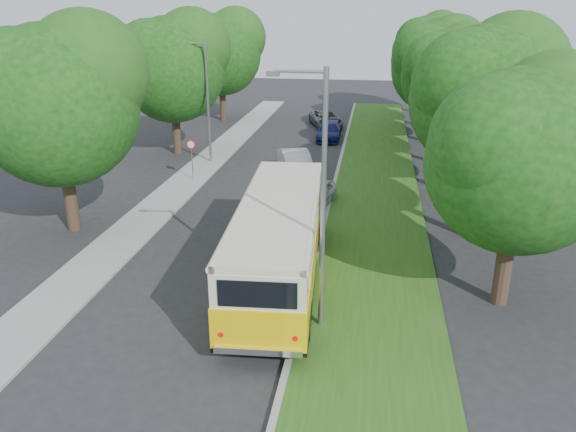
# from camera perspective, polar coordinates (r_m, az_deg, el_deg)

# --- Properties ---
(ground) EXTENTS (120.00, 120.00, 0.00)m
(ground) POSITION_cam_1_polar(r_m,az_deg,el_deg) (20.93, -7.87, -6.60)
(ground) COLOR #262628
(ground) RESTS_ON ground
(curb) EXTENTS (0.20, 70.00, 0.15)m
(curb) POSITION_cam_1_polar(r_m,az_deg,el_deg) (24.74, 3.41, -1.82)
(curb) COLOR gray
(curb) RESTS_ON ground
(grass_verge) EXTENTS (4.50, 70.00, 0.13)m
(grass_verge) POSITION_cam_1_polar(r_m,az_deg,el_deg) (24.66, 8.86, -2.14)
(grass_verge) COLOR #265516
(grass_verge) RESTS_ON ground
(sidewalk) EXTENTS (2.20, 70.00, 0.12)m
(sidewalk) POSITION_cam_1_polar(r_m,az_deg,el_deg) (26.77, -14.78, -0.74)
(sidewalk) COLOR gray
(sidewalk) RESTS_ON ground
(treeline) EXTENTS (24.27, 41.91, 9.46)m
(treeline) POSITION_cam_1_polar(r_m,az_deg,el_deg) (36.03, 4.95, 14.88)
(treeline) COLOR #332319
(treeline) RESTS_ON ground
(lamppost_near) EXTENTS (1.71, 0.16, 8.00)m
(lamppost_near) POSITION_cam_1_polar(r_m,az_deg,el_deg) (16.18, 3.30, 2.05)
(lamppost_near) COLOR gray
(lamppost_near) RESTS_ON ground
(lamppost_far) EXTENTS (1.71, 0.16, 7.50)m
(lamppost_far) POSITION_cam_1_polar(r_m,az_deg,el_deg) (35.72, -8.31, 11.77)
(lamppost_far) COLOR gray
(lamppost_far) RESTS_ON ground
(warning_sign) EXTENTS (0.56, 0.10, 2.50)m
(warning_sign) POSITION_cam_1_polar(r_m,az_deg,el_deg) (32.38, -9.79, 6.42)
(warning_sign) COLOR gray
(warning_sign) RESTS_ON ground
(vintage_bus) EXTENTS (3.43, 10.91, 3.20)m
(vintage_bus) POSITION_cam_1_polar(r_m,az_deg,el_deg) (19.96, -0.95, -2.72)
(vintage_bus) COLOR yellow
(vintage_bus) RESTS_ON ground
(car_silver) EXTENTS (2.11, 3.88, 1.25)m
(car_silver) POSITION_cam_1_polar(r_m,az_deg,el_deg) (28.05, 2.82, 2.16)
(car_silver) COLOR silver
(car_silver) RESTS_ON ground
(car_white) EXTENTS (2.97, 4.78, 1.49)m
(car_white) POSITION_cam_1_polar(r_m,az_deg,el_deg) (33.15, 0.82, 5.33)
(car_white) COLOR silver
(car_white) RESTS_ON ground
(car_blue) EXTENTS (1.79, 4.28, 1.23)m
(car_blue) POSITION_cam_1_polar(r_m,az_deg,el_deg) (42.62, 4.18, 8.57)
(car_blue) COLOR navy
(car_blue) RESTS_ON ground
(car_grey) EXTENTS (3.44, 5.06, 1.29)m
(car_grey) POSITION_cam_1_polar(r_m,az_deg,el_deg) (47.34, 3.86, 9.83)
(car_grey) COLOR #56575D
(car_grey) RESTS_ON ground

